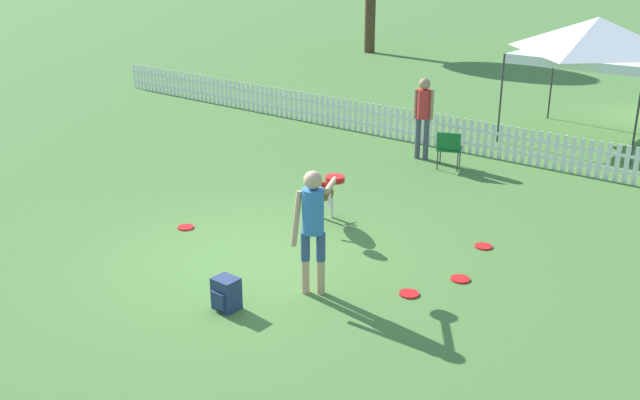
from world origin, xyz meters
name	(u,v)px	position (x,y,z in m)	size (l,w,h in m)	color
ground_plane	(249,258)	(0.00, 0.00, 0.00)	(240.00, 240.00, 0.00)	#4C7A38
handler_person	(314,216)	(1.40, -0.19, 1.06)	(0.54, 1.12, 1.68)	tan
leaping_dog	(324,193)	(0.04, 1.71, 0.55)	(0.83, 1.08, 0.91)	brown
frisbee_near_handler	(409,294)	(2.43, 0.51, 0.01)	(0.26, 0.26, 0.02)	red
frisbee_near_dog	(186,227)	(-1.61, 0.20, 0.01)	(0.26, 0.26, 0.02)	red
frisbee_midfield	(460,279)	(2.74, 1.32, 0.01)	(0.26, 0.26, 0.02)	red
frisbee_far_scatter	(483,246)	(2.47, 2.53, 0.01)	(0.26, 0.26, 0.02)	red
backpack_on_grass	(226,294)	(0.84, -1.25, 0.21)	(0.31, 0.30, 0.42)	navy
picket_fence	(475,137)	(0.00, 6.96, 0.38)	(23.68, 0.04, 0.75)	white
folding_chair_blue_left	(449,147)	(0.10, 5.66, 0.47)	(0.62, 0.63, 0.79)	#333338
canopy_tent_main	(597,39)	(1.42, 9.72, 2.29)	(3.01, 3.01, 2.78)	#333338
spectator_standing	(423,110)	(-0.70, 5.95, 1.05)	(0.40, 0.27, 1.72)	#474C5B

